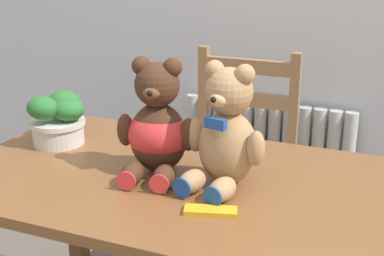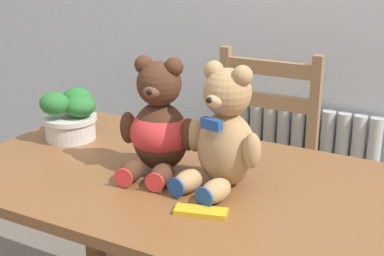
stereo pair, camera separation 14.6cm
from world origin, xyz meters
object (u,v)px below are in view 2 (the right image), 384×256
(chocolate_bar, at_px, (201,212))
(teddy_bear_left, at_px, (159,127))
(wooden_chair_behind, at_px, (252,169))
(teddy_bear_right, at_px, (224,135))
(potted_plant, at_px, (71,115))

(chocolate_bar, bearing_deg, teddy_bear_left, 141.82)
(wooden_chair_behind, bearing_deg, teddy_bear_right, 105.48)
(teddy_bear_left, height_order, potted_plant, teddy_bear_left)
(wooden_chair_behind, height_order, chocolate_bar, wooden_chair_behind)
(teddy_bear_left, bearing_deg, wooden_chair_behind, -100.56)
(teddy_bear_right, height_order, chocolate_bar, teddy_bear_right)
(wooden_chair_behind, bearing_deg, teddy_bear_left, 89.15)
(potted_plant, bearing_deg, wooden_chair_behind, 55.67)
(teddy_bear_right, bearing_deg, potted_plant, 1.76)
(potted_plant, relative_size, chocolate_bar, 1.62)
(chocolate_bar, bearing_deg, potted_plant, 156.70)
(wooden_chair_behind, relative_size, potted_plant, 4.46)
(potted_plant, height_order, chocolate_bar, potted_plant)
(teddy_bear_right, relative_size, chocolate_bar, 2.61)
(teddy_bear_right, relative_size, potted_plant, 1.60)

